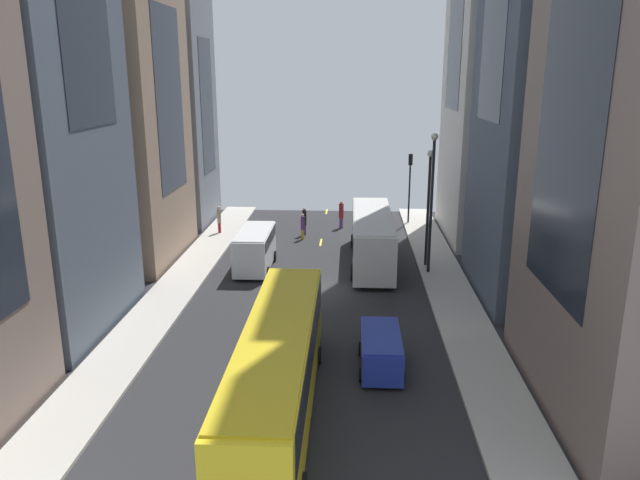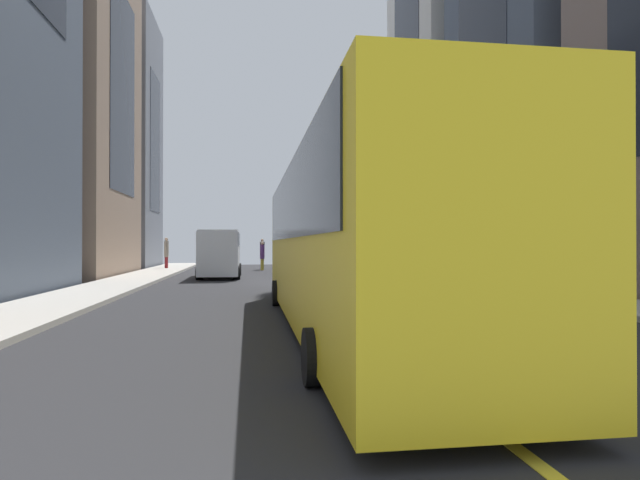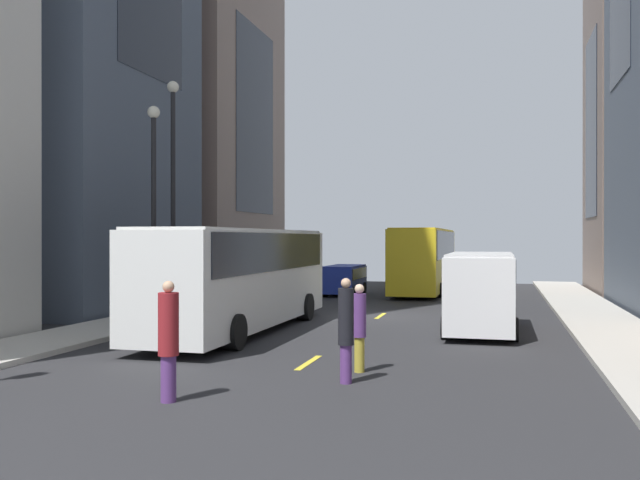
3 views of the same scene
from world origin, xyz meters
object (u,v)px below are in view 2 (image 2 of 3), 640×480
at_px(pedestrian_crossing_near, 166,252).
at_px(traffic_light_near_corner, 364,216).
at_px(pedestrian_walking_far, 262,253).
at_px(car_blue_0, 445,274).
at_px(delivery_van_white, 220,250).
at_px(pedestrian_waiting_curb, 298,252).
at_px(streetcar_yellow, 343,232).
at_px(city_bus_white, 350,241).
at_px(pedestrian_crossing_mid, 262,255).

relative_size(pedestrian_crossing_near, traffic_light_near_corner, 0.37).
bearing_deg(pedestrian_walking_far, car_blue_0, 158.34).
xyz_separation_m(delivery_van_white, pedestrian_waiting_curb, (-5.40, -11.11, -0.31)).
relative_size(streetcar_yellow, traffic_light_near_corner, 2.42).
distance_m(pedestrian_crossing_near, pedestrian_waiting_curb, 9.94).
xyz_separation_m(car_blue_0, traffic_light_near_corner, (-3.50, -26.25, 3.24)).
height_order(city_bus_white, pedestrian_crossing_mid, city_bus_white).
distance_m(pedestrian_crossing_mid, traffic_light_near_corner, 10.56).
height_order(city_bus_white, pedestrian_crossing_near, city_bus_white).
distance_m(pedestrian_crossing_mid, pedestrian_waiting_curb, 4.70).
xyz_separation_m(delivery_van_white, pedestrian_crossing_near, (4.19, -8.52, -0.20)).
height_order(pedestrian_crossing_near, pedestrian_walking_far, pedestrian_crossing_near).
bearing_deg(pedestrian_crossing_near, traffic_light_near_corner, 149.82).
height_order(city_bus_white, delivery_van_white, city_bus_white).
height_order(car_blue_0, traffic_light_near_corner, traffic_light_near_corner).
distance_m(pedestrian_crossing_near, pedestrian_walking_far, 6.74).
xyz_separation_m(car_blue_0, pedestrian_crossing_mid, (5.05, -20.87, 0.14)).
distance_m(delivery_van_white, car_blue_0, 15.46).
height_order(streetcar_yellow, traffic_light_near_corner, traffic_light_near_corner).
xyz_separation_m(car_blue_0, pedestrian_waiting_curb, (2.16, -24.58, 0.26)).
xyz_separation_m(pedestrian_crossing_mid, pedestrian_crossing_near, (6.70, -1.12, 0.23)).
bearing_deg(pedestrian_waiting_curb, car_blue_0, -99.77).
xyz_separation_m(delivery_van_white, car_blue_0, (-7.56, 13.47, -0.57)).
height_order(city_bus_white, streetcar_yellow, streetcar_yellow).
bearing_deg(city_bus_white, pedestrian_crossing_near, -30.01).
height_order(pedestrian_crossing_near, traffic_light_near_corner, traffic_light_near_corner).
bearing_deg(delivery_van_white, pedestrian_crossing_near, -63.81).
distance_m(car_blue_0, pedestrian_waiting_curb, 24.68).
height_order(streetcar_yellow, delivery_van_white, streetcar_yellow).
relative_size(pedestrian_waiting_curb, traffic_light_near_corner, 0.39).
xyz_separation_m(streetcar_yellow, pedestrian_crossing_mid, (1.10, -24.92, -1.04)).
relative_size(car_blue_0, pedestrian_walking_far, 1.83).
bearing_deg(pedestrian_crossing_mid, traffic_light_near_corner, -142.05).
height_order(city_bus_white, pedestrian_walking_far, city_bus_white).
height_order(pedestrian_walking_far, pedestrian_waiting_curb, pedestrian_waiting_curb).
bearing_deg(city_bus_white, pedestrian_waiting_curb, -76.70).
xyz_separation_m(city_bus_white, car_blue_0, (0.07, 15.17, -1.07)).
bearing_deg(pedestrian_crossing_mid, pedestrian_crossing_near, -3.71).
bearing_deg(pedestrian_crossing_mid, car_blue_0, 109.35).
bearing_deg(streetcar_yellow, car_blue_0, -134.34).
height_order(pedestrian_crossing_mid, traffic_light_near_corner, traffic_light_near_corner).
relative_size(city_bus_white, streetcar_yellow, 0.82).
bearing_deg(streetcar_yellow, pedestrian_crossing_near, -73.32).
bearing_deg(delivery_van_white, city_bus_white, -167.47).
xyz_separation_m(pedestrian_crossing_near, pedestrian_walking_far, (-6.74, -0.14, -0.13)).
distance_m(pedestrian_crossing_near, traffic_light_near_corner, 16.09).
bearing_deg(city_bus_white, pedestrian_crossing_mid, -48.14).
distance_m(pedestrian_waiting_curb, traffic_light_near_corner, 6.61).
relative_size(city_bus_white, delivery_van_white, 2.07).
bearing_deg(pedestrian_walking_far, traffic_light_near_corner, -98.60).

